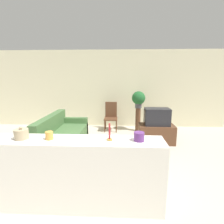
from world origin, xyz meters
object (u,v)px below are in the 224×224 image
Objects in this scene: decorative_bowl at (21,134)px; couch at (62,136)px; television at (157,117)px; wooden_chair at (111,115)px; potted_plant at (139,99)px.

couch is at bearing 94.89° from decorative_bowl.
couch is 2.56m from television.
wooden_chair reaches higher than couch.
decorative_bowl is (0.18, -2.08, 0.77)m from couch.
wooden_chair is at bearing 51.72° from couch.
couch is 1.97× the size of wooden_chair.
television is at bearing 47.03° from decorative_bowl.
couch is 2.23m from decorative_bowl.
potted_plant is at bearing 34.28° from couch.
decorative_bowl is at bearing -132.97° from television.
television is 1.23× the size of potted_plant.
wooden_chair is at bearing 175.16° from potted_plant.
wooden_chair is 5.17× the size of decorative_bowl.
couch is 10.17× the size of decorative_bowl.
decorative_bowl is at bearing -105.66° from wooden_chair.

